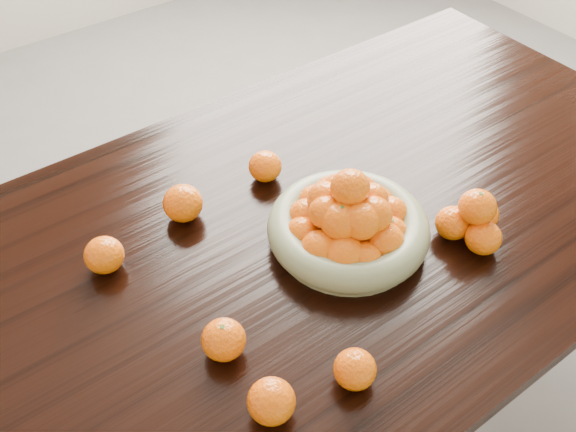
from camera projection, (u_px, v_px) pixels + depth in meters
ground at (288, 420)px, 1.81m from camera, size 5.00×5.00×0.00m
dining_table at (287, 266)px, 1.35m from camera, size 2.00×1.00×0.75m
fruit_bowl at (348, 222)px, 1.24m from camera, size 0.32×0.32×0.17m
orange_pyramid at (474, 220)px, 1.26m from camera, size 0.13×0.13×0.12m
loose_orange_0 at (224, 340)px, 1.07m from camera, size 0.08×0.08×0.07m
loose_orange_1 at (271, 401)px, 0.99m from camera, size 0.08×0.08×0.07m
loose_orange_2 at (355, 369)px, 1.03m from camera, size 0.07×0.07×0.07m
loose_orange_3 at (104, 255)px, 1.20m from camera, size 0.08×0.08×0.07m
loose_orange_4 at (183, 203)px, 1.30m from camera, size 0.08×0.08×0.08m
loose_orange_5 at (265, 166)px, 1.39m from camera, size 0.07×0.07×0.07m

